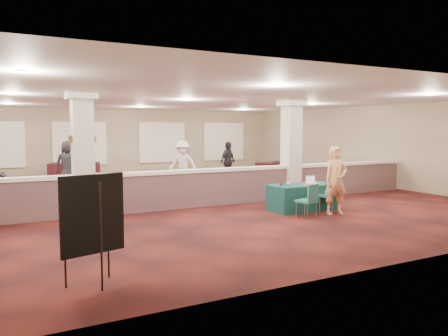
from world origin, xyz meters
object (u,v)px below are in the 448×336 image
attendee_c (228,162)px  easel_board (93,216)px  conf_chair_side (309,198)px  attendee_b (183,164)px  conf_chair_main (333,192)px  far_table_back_left (75,173)px  far_table_back_center (107,182)px  far_table_front_center (165,179)px  near_table (303,197)px  attendee_d (68,164)px  far_table_back_right (273,169)px  far_table_front_left (60,186)px  woman (336,180)px  far_table_front_right (300,173)px

attendee_c → easel_board: bearing=-156.2°
conf_chair_side → attendee_b: (-0.44, 7.30, 0.39)m
conf_chair_main → far_table_back_left: conf_chair_main is taller
far_table_back_center → far_table_front_center: bearing=-5.2°
conf_chair_main → attendee_b: attendee_b is taller
near_table → attendee_d: attendee_d is taller
far_table_back_right → attendee_b: (-5.25, -1.42, 0.55)m
near_table → attendee_b: attendee_b is taller
far_table_front_left → far_table_back_center: bearing=24.6°
conf_chair_side → easel_board: easel_board is taller
easel_board → far_table_back_right: size_ratio=0.94×
conf_chair_main → attendee_d: 10.20m
woman → far_table_back_left: woman is taller
near_table → conf_chair_main: conf_chair_main is taller
attendee_b → near_table: bearing=-38.2°
easel_board → attendee_b: attendee_b is taller
near_table → attendee_d: size_ratio=1.02×
far_table_back_left → far_table_back_right: bearing=-13.2°
far_table_front_right → far_table_back_center: bearing=175.8°
attendee_b → far_table_back_right: bearing=57.9°
far_table_back_center → attendee_c: attendee_c is taller
easel_board → woman: (6.76, 2.53, -0.12)m
conf_chair_side → far_table_front_left: 8.43m
conf_chair_side → far_table_back_right: bearing=46.4°
far_table_back_right → attendee_d: bearing=179.6°
far_table_front_right → attendee_c: bearing=161.7°
conf_chair_main → attendee_c: attendee_c is taller
woman → attendee_b: (-1.41, 7.19, 0.00)m
woman → far_table_back_left: size_ratio=0.89×
far_table_back_right → woman: bearing=-114.0°
far_table_front_center → far_table_back_right: size_ratio=0.94×
attendee_d → conf_chair_side: bearing=127.2°
attendee_b → attendee_c: (2.35, 0.61, -0.04)m
far_table_back_right → attendee_b: attendee_b is taller
far_table_back_left → far_table_back_center: size_ratio=1.25×
near_table → attendee_c: size_ratio=1.09×
far_table_front_right → attendee_c: attendee_c is taller
near_table → woman: size_ratio=1.04×
far_table_front_left → far_table_back_left: size_ratio=0.85×
conf_chair_side → far_table_front_center: bearing=84.6°
far_table_front_center → far_table_back_left: 4.50m
conf_chair_side → woman: (0.97, 0.11, 0.39)m
conf_chair_main → easel_board: easel_board is taller
far_table_back_center → attendee_c: size_ratio=0.93×
far_table_front_left → conf_chair_main: bearing=-46.5°
conf_chair_side → far_table_front_right: size_ratio=0.53×
attendee_b → easel_board: bearing=-76.2°
far_table_front_right → attendee_b: attendee_b is taller
conf_chair_main → far_table_front_left: size_ratio=0.55×
far_table_front_right → attendee_c: size_ratio=0.96×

